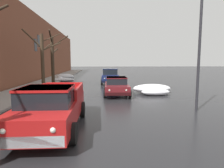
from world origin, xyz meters
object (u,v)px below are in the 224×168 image
bare_tree_far_down_block (53,58)px  pickup_truck_red_approaching_near_lane (52,107)px  suv_darkblue_parked_kerbside_mid (110,75)px  sedan_maroon_parked_kerbside_close (116,86)px  bare_tree_mid_block (43,59)px  street_lamp_post (200,41)px

bare_tree_far_down_block → pickup_truck_red_approaching_near_lane: (3.38, -14.86, -2.16)m
suv_darkblue_parked_kerbside_mid → sedan_maroon_parked_kerbside_close: bearing=-89.5°
bare_tree_far_down_block → suv_darkblue_parked_kerbside_mid: bare_tree_far_down_block is taller
bare_tree_mid_block → pickup_truck_red_approaching_near_lane: 11.78m
sedan_maroon_parked_kerbside_close → suv_darkblue_parked_kerbside_mid: (-0.08, 7.88, 0.24)m
bare_tree_far_down_block → street_lamp_post: bearing=-50.0°
sedan_maroon_parked_kerbside_close → street_lamp_post: street_lamp_post is taller
bare_tree_mid_block → bare_tree_far_down_block: (0.05, 3.77, 0.15)m
suv_darkblue_parked_kerbside_mid → street_lamp_post: (3.95, -13.01, 2.72)m
bare_tree_far_down_block → bare_tree_mid_block: bearing=-90.8°
street_lamp_post → pickup_truck_red_approaching_near_lane: bearing=-161.2°
bare_tree_mid_block → sedan_maroon_parked_kerbside_close: (6.62, -3.55, -2.14)m
pickup_truck_red_approaching_near_lane → street_lamp_post: 7.98m
sedan_maroon_parked_kerbside_close → bare_tree_mid_block: bearing=151.8°
bare_tree_far_down_block → street_lamp_post: 16.27m
bare_tree_mid_block → street_lamp_post: 13.65m
bare_tree_mid_block → suv_darkblue_parked_kerbside_mid: size_ratio=1.28×
pickup_truck_red_approaching_near_lane → street_lamp_post: (7.07, 2.41, 2.82)m
street_lamp_post → bare_tree_far_down_block: bearing=130.0°
suv_darkblue_parked_kerbside_mid → street_lamp_post: size_ratio=0.65×
bare_tree_far_down_block → sedan_maroon_parked_kerbside_close: bearing=-48.1°
pickup_truck_red_approaching_near_lane → street_lamp_post: bearing=18.8°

